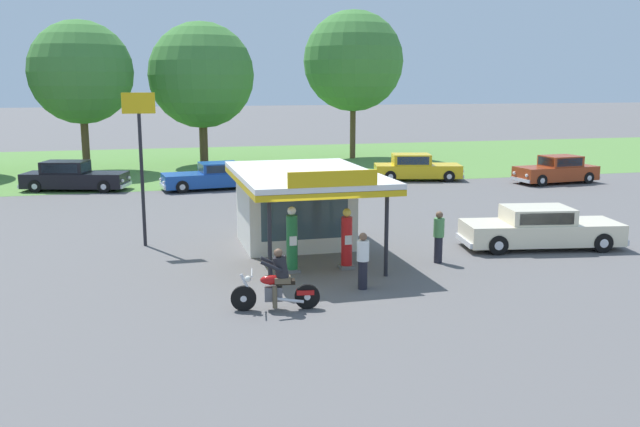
% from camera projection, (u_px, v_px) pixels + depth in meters
% --- Properties ---
extents(ground_plane, '(300.00, 300.00, 0.00)m').
position_uv_depth(ground_plane, '(312.00, 280.00, 19.62)').
color(ground_plane, '#5B5959').
extents(grass_verge_strip, '(120.00, 24.00, 0.01)m').
position_uv_depth(grass_verge_strip, '(211.00, 163.00, 48.14)').
color(grass_verge_strip, '#56843D').
rests_on(grass_verge_strip, ground).
extents(service_station_kiosk, '(4.35, 6.92, 3.22)m').
position_uv_depth(service_station_kiosk, '(297.00, 200.00, 23.30)').
color(service_station_kiosk, silver).
rests_on(service_station_kiosk, ground).
extents(gas_pump_nearside, '(0.44, 0.44, 2.00)m').
position_uv_depth(gas_pump_nearside, '(292.00, 242.00, 20.27)').
color(gas_pump_nearside, slate).
rests_on(gas_pump_nearside, ground).
extents(gas_pump_offside, '(0.44, 0.44, 1.87)m').
position_uv_depth(gas_pump_offside, '(347.00, 241.00, 20.70)').
color(gas_pump_offside, slate).
rests_on(gas_pump_offside, ground).
extents(motorcycle_with_rider, '(2.22, 0.73, 1.58)m').
position_uv_depth(motorcycle_with_rider, '(277.00, 285.00, 16.92)').
color(motorcycle_with_rider, black).
rests_on(motorcycle_with_rider, ground).
extents(featured_classic_sedan, '(5.70, 2.65, 1.43)m').
position_uv_depth(featured_classic_sedan, '(540.00, 229.00, 23.34)').
color(featured_classic_sedan, beige).
rests_on(featured_classic_sedan, ground).
extents(parked_car_back_row_centre_left, '(4.99, 2.20, 1.55)m').
position_uv_depth(parked_car_back_row_centre_left, '(557.00, 171.00, 38.42)').
color(parked_car_back_row_centre_left, '#993819').
rests_on(parked_car_back_row_centre_left, ground).
extents(parked_car_second_row_spare, '(5.54, 2.45, 1.41)m').
position_uv_depth(parked_car_second_row_spare, '(214.00, 177.00, 36.30)').
color(parked_car_second_row_spare, '#19479E').
rests_on(parked_car_second_row_spare, ground).
extents(parked_car_back_row_right, '(5.40, 3.01, 1.53)m').
position_uv_depth(parked_car_back_row_right, '(416.00, 168.00, 39.62)').
color(parked_car_back_row_right, gold).
rests_on(parked_car_back_row_right, ground).
extents(parked_car_back_row_centre_right, '(5.73, 3.18, 1.55)m').
position_uv_depth(parked_car_back_row_centre_right, '(73.00, 177.00, 35.82)').
color(parked_car_back_row_centre_right, black).
rests_on(parked_car_back_row_centre_right, ground).
extents(bystander_admiring_sedan, '(0.34, 0.34, 1.66)m').
position_uv_depth(bystander_admiring_sedan, '(439.00, 236.00, 21.34)').
color(bystander_admiring_sedan, black).
rests_on(bystander_admiring_sedan, ground).
extents(bystander_standing_back_lot, '(0.34, 0.34, 1.59)m').
position_uv_depth(bystander_standing_back_lot, '(363.00, 260.00, 18.60)').
color(bystander_standing_back_lot, black).
rests_on(bystander_standing_back_lot, ground).
extents(bystander_chatting_near_pumps, '(0.37, 0.37, 1.68)m').
position_uv_depth(bystander_chatting_near_pumps, '(258.00, 189.00, 30.55)').
color(bystander_chatting_near_pumps, black).
rests_on(bystander_chatting_near_pumps, ground).
extents(tree_oak_far_right, '(7.34, 7.34, 10.84)m').
position_uv_depth(tree_oak_far_right, '(354.00, 63.00, 49.86)').
color(tree_oak_far_right, brown).
rests_on(tree_oak_far_right, ground).
extents(tree_oak_distant_spare, '(6.46, 6.46, 9.47)m').
position_uv_depth(tree_oak_distant_spare, '(81.00, 72.00, 42.55)').
color(tree_oak_distant_spare, brown).
rests_on(tree_oak_distant_spare, ground).
extents(tree_oak_far_left, '(7.13, 7.13, 9.67)m').
position_uv_depth(tree_oak_far_left, '(202.00, 75.00, 46.00)').
color(tree_oak_far_left, brown).
rests_on(tree_oak_far_left, ground).
extents(roadside_pole_sign, '(1.10, 0.12, 5.28)m').
position_uv_depth(roadside_pole_sign, '(140.00, 144.00, 23.06)').
color(roadside_pole_sign, black).
rests_on(roadside_pole_sign, ground).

